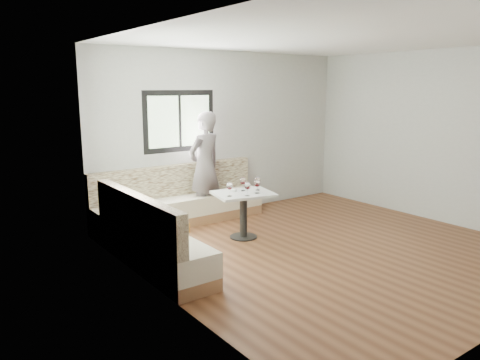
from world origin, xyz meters
name	(u,v)px	position (x,y,z in m)	size (l,w,h in m)	color
room	(323,147)	(-0.08, 0.08, 1.41)	(5.01, 5.01, 2.81)	brown
banquette	(169,218)	(-1.59, 1.63, 0.33)	(2.90, 2.80, 0.95)	#8F5F3B
table	(243,204)	(-0.65, 1.08, 0.51)	(0.96, 0.82, 0.68)	black
person	(205,167)	(-0.62, 2.18, 0.91)	(0.66, 0.43, 1.81)	#655B5D
olive_ramekin	(233,190)	(-0.73, 1.23, 0.70)	(0.09, 0.09, 0.04)	white
wine_glass_a	(230,186)	(-0.95, 1.01, 0.83)	(0.09, 0.09, 0.20)	white
wine_glass_b	(247,186)	(-0.74, 0.87, 0.83)	(0.09, 0.09, 0.20)	white
wine_glass_c	(257,184)	(-0.52, 0.92, 0.83)	(0.09, 0.09, 0.20)	white
wine_glass_d	(243,181)	(-0.58, 1.18, 0.83)	(0.09, 0.09, 0.20)	white
wine_glass_e	(258,181)	(-0.38, 1.09, 0.83)	(0.09, 0.09, 0.20)	white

